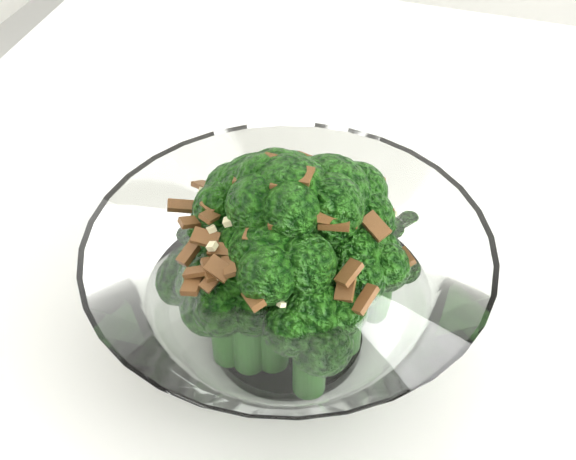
% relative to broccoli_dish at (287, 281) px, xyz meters
% --- Properties ---
extents(broccoli_dish, '(0.24, 0.24, 0.15)m').
position_rel_broccoli_dish_xyz_m(broccoli_dish, '(0.00, 0.00, 0.00)').
color(broccoli_dish, white).
rests_on(broccoli_dish, table).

